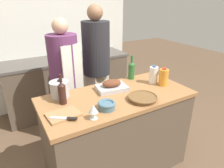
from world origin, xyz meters
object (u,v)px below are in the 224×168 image
Objects in this scene: stock_pot at (60,89)px; mixing_bowl at (107,105)px; wine_glass_left at (93,109)px; knife_chef at (65,118)px; juice_jug at (164,77)px; wine_bottle_dark at (62,92)px; person_cook_aproned at (65,78)px; wine_bottle_green at (131,70)px; milk_jug at (154,75)px; cutting_board at (63,115)px; condiment_bottle_short at (85,52)px; person_cook_guest at (97,65)px; condiment_bottle_tall at (73,51)px; roasting_pan at (112,86)px; wicker_basket at (143,98)px.

mixing_bowl is at bearing -56.95° from stock_pot.
knife_chef is (-0.21, 0.09, -0.07)m from wine_glass_left.
wine_bottle_dark is at bearing 172.60° from juice_jug.
juice_jug is 1.59× the size of wine_glass_left.
wine_glass_left is at bearing -166.55° from juice_jug.
wine_bottle_dark is 0.76m from person_cook_aproned.
milk_jug is at bearing -60.37° from wine_bottle_green.
juice_jug is 0.12× the size of person_cook_aproned.
cutting_board is 1.49× the size of stock_pot.
wine_bottle_green is 1.38× the size of condiment_bottle_short.
condiment_bottle_short is at bearing 59.65° from wine_bottle_dark.
person_cook_aproned is at bearing 70.90° from wine_bottle_dark.
juice_jug is at bearing -58.03° from milk_jug.
person_cook_guest is at bearing 51.36° from cutting_board.
stock_pot is 1.19× the size of mixing_bowl.
wine_glass_left is at bearing -160.06° from milk_jug.
wine_bottle_green is at bearing 120.32° from juice_jug.
condiment_bottle_short is at bearing -64.84° from condiment_bottle_tall.
roasting_pan is 1.20× the size of wicker_basket.
cutting_board is 1.65× the size of condiment_bottle_tall.
condiment_bottle_short is at bearing 85.77° from wicker_basket.
wine_bottle_green is at bearing 66.26° from wicker_basket.
juice_jug is 1.52m from condiment_bottle_short.
wine_bottle_dark is 1.56m from condiment_bottle_short.
cutting_board is at bearing -106.62° from wine_bottle_dark.
person_cook_guest is (0.18, 0.73, -0.00)m from roasting_pan.
milk_jug is 0.73× the size of wine_bottle_green.
condiment_bottle_tall is (0.74, 1.88, 0.05)m from knife_chef.
cutting_board is 1.03m from wine_bottle_green.
wine_bottle_dark is at bearing -128.15° from person_cook_aproned.
wine_bottle_green is 1.72× the size of condiment_bottle_tall.
wicker_basket is 1.02× the size of cutting_board.
person_cook_guest is (-0.37, 0.90, -0.05)m from juice_jug.
condiment_bottle_short reaches higher than cutting_board.
stock_pot is 1.60m from condiment_bottle_tall.
wine_bottle_dark is (-0.89, -0.19, -0.00)m from wine_bottle_green.
wicker_basket is 0.79m from stock_pot.
milk_jug reaches higher than mixing_bowl.
milk_jug is at bearing 18.47° from mixing_bowl.
milk_jug is 1.67× the size of wine_glass_left.
wine_bottle_green is at bearing 3.19° from stock_pot.
condiment_bottle_short is at bearing 94.74° from wine_bottle_green.
condiment_bottle_short reaches higher than wicker_basket.
wicker_basket is at bearing -3.12° from mixing_bowl.
knife_chef is (-1.09, -0.23, -0.08)m from milk_jug.
person_cook_aproned is at bearing -115.45° from condiment_bottle_tall.
roasting_pan is 0.58m from juice_jug.
milk_jug is 1.06× the size of knife_chef.
roasting_pan reaches higher than mixing_bowl.
wine_glass_left is (-0.75, -0.56, -0.03)m from wine_bottle_green.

